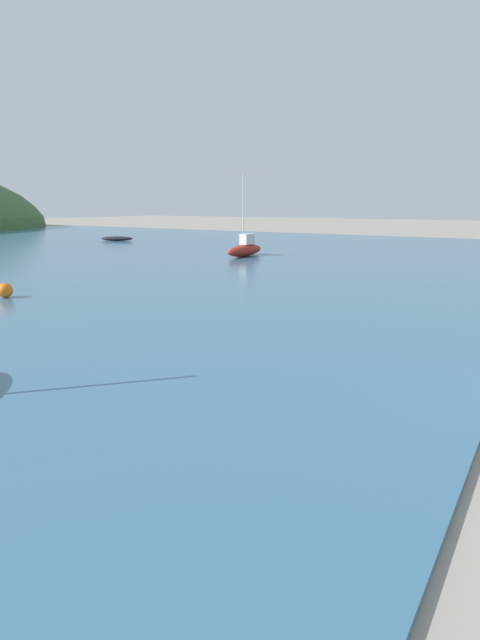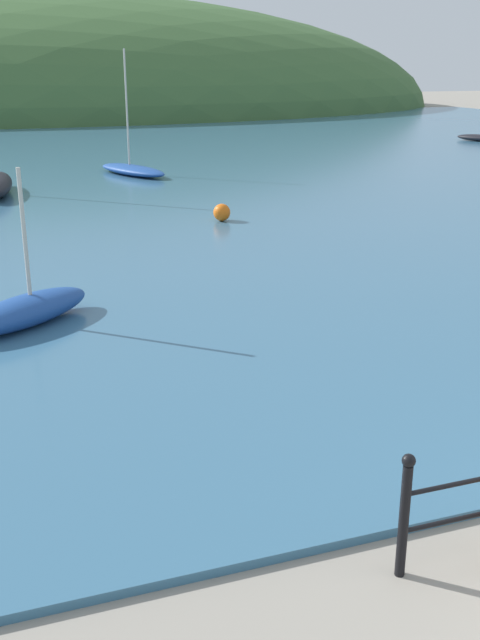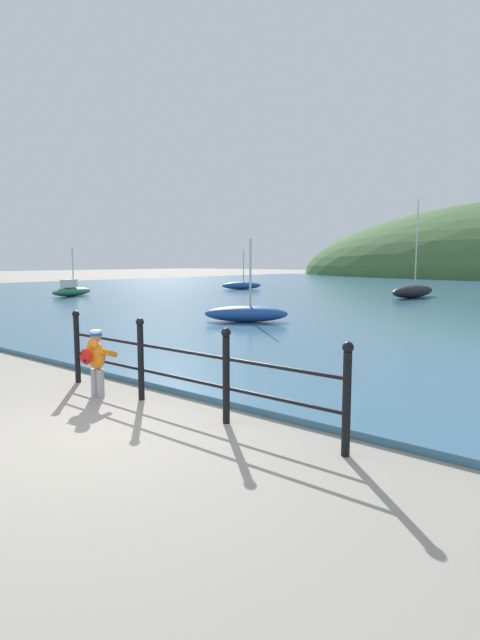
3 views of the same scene
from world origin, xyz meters
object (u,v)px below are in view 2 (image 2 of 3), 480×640
Objects in this scene: boat_green_fishing at (132,169)px; mooring_buoy at (222,212)px; boat_white_sailboat at (25,310)px; boat_blue_hull at (480,138)px.

mooring_buoy is (0.53, -9.72, 0.02)m from boat_green_fishing.
boat_blue_hull is (26.37, 23.55, -0.08)m from boat_white_sailboat.
boat_white_sailboat is at bearing -138.24° from boat_blue_hull.
mooring_buoy is (5.84, 7.24, -0.03)m from boat_white_sailboat.
boat_green_fishing reaches higher than boat_white_sailboat.
boat_white_sailboat is 0.95× the size of boat_blue_hull.
mooring_buoy is (-20.53, -16.31, 0.06)m from boat_blue_hull.
boat_green_fishing is (5.31, 16.96, -0.05)m from boat_white_sailboat.
boat_blue_hull is 5.80× the size of mooring_buoy.
boat_green_fishing reaches higher than mooring_buoy.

